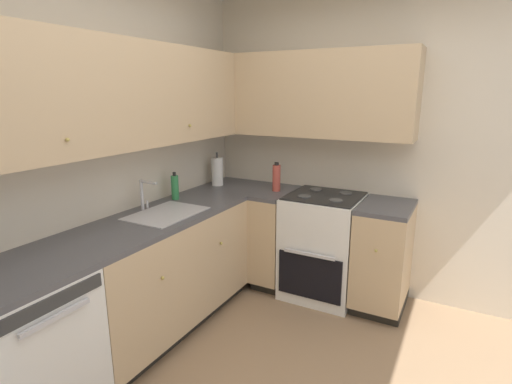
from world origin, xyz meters
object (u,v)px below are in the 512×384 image
object	(u,v)px
oven_range	(323,245)
soap_bottle	(175,187)
paper_towel_roll	(217,171)
dishwasher	(24,354)
oil_bottle	(276,178)

from	to	relation	value
oven_range	soap_bottle	world-z (taller)	soap_bottle
oven_range	paper_towel_roll	xyz separation A→B (m)	(-0.08, 1.05, 0.58)
dishwasher	oven_range	world-z (taller)	oven_range
soap_bottle	paper_towel_roll	xyz separation A→B (m)	(0.60, -0.02, 0.03)
oven_range	paper_towel_roll	distance (m)	1.20
oven_range	oil_bottle	bearing A→B (deg)	92.39
oven_range	paper_towel_roll	size ratio (longest dim) A/B	3.22
oven_range	paper_towel_roll	world-z (taller)	paper_towel_roll
soap_bottle	paper_towel_roll	distance (m)	0.60
oven_range	oil_bottle	world-z (taller)	oil_bottle
oven_range	dishwasher	bearing A→B (deg)	157.62
oven_range	soap_bottle	distance (m)	1.38
oil_bottle	paper_towel_roll	bearing A→B (deg)	95.76
dishwasher	soap_bottle	world-z (taller)	soap_bottle
soap_bottle	oven_range	bearing A→B (deg)	-57.55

